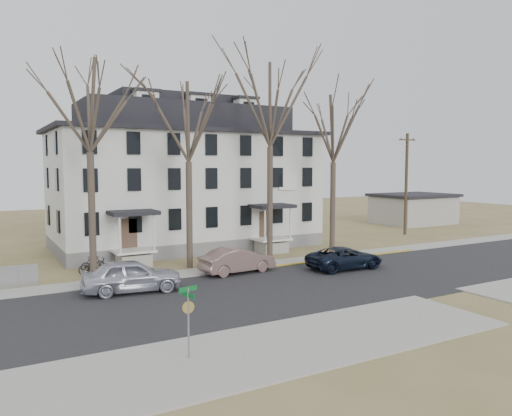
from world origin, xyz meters
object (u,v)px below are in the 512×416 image
street_sign (188,311)px  bicycle_left (95,267)px  tree_mid_left (188,116)px  car_navy (345,258)px  car_silver (132,276)px  car_tan (237,261)px  bicycle_right (93,264)px  tree_mid_right (334,124)px  boarding_house (186,180)px  tree_center (270,98)px  tree_far_left (89,98)px  utility_pole_far (406,183)px

street_sign → bicycle_left: bearing=77.1°
tree_mid_left → car_navy: size_ratio=2.56×
car_silver → car_navy: bearing=-85.9°
car_tan → car_navy: bearing=-114.3°
car_silver → bicycle_right: size_ratio=3.33×
tree_mid_right → car_navy: bearing=-120.9°
boarding_house → car_silver: 15.63m
tree_mid_left → car_silver: bearing=-138.1°
bicycle_right → street_sign: bearing=168.3°
tree_center → car_tan: 11.53m
bicycle_left → tree_mid_right: bearing=-89.9°
car_silver → bicycle_left: size_ratio=2.67×
tree_far_left → tree_mid_right: bearing=0.0°
tree_center → car_navy: (2.29, -5.35, -10.39)m
utility_pole_far → car_navy: 18.45m
tree_far_left → car_silver: tree_far_left is taller
tree_mid_left → boarding_house: bearing=69.8°
boarding_house → tree_center: bearing=-69.8°
bicycle_right → bicycle_left: bearing=163.2°
tree_far_left → tree_mid_right: tree_far_left is taller
boarding_house → car_silver: (-8.01, -12.64, -4.52)m
boarding_house → tree_far_left: size_ratio=1.52×
tree_center → street_sign: 20.76m
utility_pole_far → street_sign: utility_pole_far is taller
boarding_house → tree_far_left: (-9.00, -8.15, 4.96)m
utility_pole_far → car_navy: (-15.21, -9.55, -4.21)m
boarding_house → street_sign: (-8.81, -22.40, -3.70)m
car_silver → bicycle_right: 6.39m
bicycle_left → car_tan: bearing=-113.9°
utility_pole_far → car_silver: utility_pole_far is taller
tree_far_left → bicycle_right: bearing=79.8°
bicycle_left → tree_center: bearing=-91.0°
tree_mid_left → car_tan: (1.85, -3.06, -8.84)m
utility_pole_far → bicycle_right: size_ratio=6.28×
tree_center → car_silver: size_ratio=2.92×
tree_mid_left → car_tan: size_ratio=2.74×
utility_pole_far → car_navy: bearing=-147.9°
utility_pole_far → bicycle_right: (-29.17, -2.34, -4.45)m
boarding_house → bicycle_left: 12.50m
bicycle_right → tree_mid_right: bearing=-107.4°
car_silver → tree_mid_right: bearing=-67.0°
car_silver → boarding_house: bearing=-24.5°
car_tan → tree_center: bearing=-58.2°
boarding_house → car_navy: bearing=-68.6°
utility_pole_far → boarding_house: bearing=169.1°
boarding_house → bicycle_left: boarding_house is taller
car_navy → bicycle_right: car_navy is taller
tree_far_left → car_navy: (14.29, -5.35, -9.65)m
tree_mid_right → car_tan: (-9.65, -3.06, -8.84)m
car_silver → car_navy: (13.30, -0.87, -0.17)m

